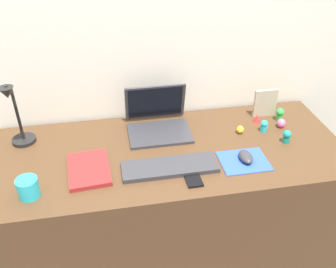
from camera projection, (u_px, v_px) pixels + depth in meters
name	position (u px, v px, depth m)	size (l,w,h in m)	color
ground_plane	(170.00, 255.00, 2.13)	(6.00, 6.00, 0.00)	#59514C
back_wall	(157.00, 101.00, 1.99)	(2.82, 0.05, 1.59)	silver
desk	(170.00, 208.00, 1.92)	(1.62, 0.66, 0.74)	#4C331E
laptop	(158.00, 119.00, 1.84)	(0.30, 0.26, 0.21)	#333338
keyboard	(170.00, 167.00, 1.60)	(0.41, 0.13, 0.02)	#333338
mousepad	(244.00, 161.00, 1.65)	(0.21, 0.17, 0.00)	blue
mouse	(246.00, 157.00, 1.64)	(0.06, 0.10, 0.03)	#333338
cell_phone	(192.00, 177.00, 1.55)	(0.06, 0.13, 0.01)	black
desk_lamp	(16.00, 117.00, 1.66)	(0.11, 0.16, 0.33)	black
notebook_pad	(89.00, 169.00, 1.59)	(0.17, 0.24, 0.02)	maroon
picture_frame	(265.00, 103.00, 1.93)	(0.12, 0.02, 0.15)	#B2A58C
coffee_mug	(28.00, 188.00, 1.44)	(0.08, 0.08, 0.08)	#28B7CC
toy_figurine_red	(257.00, 118.00, 1.91)	(0.04, 0.04, 0.04)	red
toy_figurine_teal	(287.00, 136.00, 1.75)	(0.04, 0.04, 0.06)	teal
toy_figurine_yellow	(240.00, 130.00, 1.83)	(0.04, 0.04, 0.04)	yellow
toy_figurine_pink	(281.00, 123.00, 1.87)	(0.04, 0.04, 0.05)	pink
toy_figurine_cyan	(264.00, 126.00, 1.83)	(0.03, 0.03, 0.06)	#28B7CC
toy_figurine_green	(280.00, 114.00, 1.92)	(0.04, 0.04, 0.07)	green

